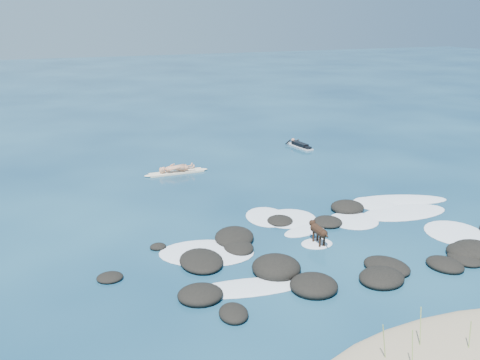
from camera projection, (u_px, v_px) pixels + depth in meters
name	position (u px, v px, depth m)	size (l,w,h in m)	color
ground	(305.00, 233.00, 18.88)	(160.00, 160.00, 0.00)	#0A2642
reef_rocks	(338.00, 254.00, 16.97)	(14.50, 6.78, 0.64)	black
breaking_foam	(336.00, 226.00, 19.45)	(12.98, 6.80, 0.12)	white
standing_surfer_rig	(176.00, 159.00, 25.59)	(3.16, 0.63, 1.80)	#FBEDC9
paddling_surfer_rig	(300.00, 145.00, 30.72)	(0.99, 2.22, 0.38)	silver
dog	(318.00, 230.00, 17.81)	(0.31, 1.22, 0.77)	black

